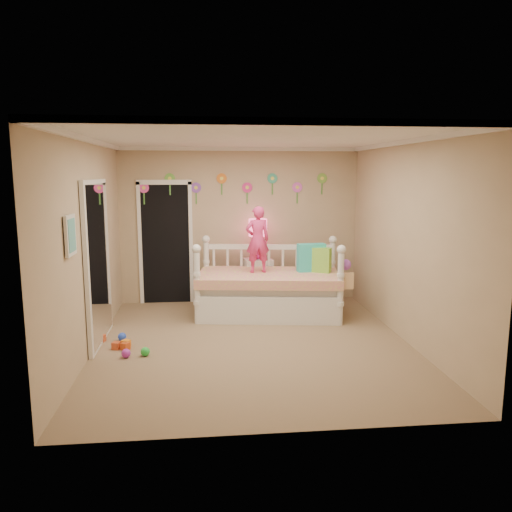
{
  "coord_description": "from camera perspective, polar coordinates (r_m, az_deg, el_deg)",
  "views": [
    {
      "loc": [
        -0.6,
        -6.13,
        2.18
      ],
      "look_at": [
        0.1,
        0.6,
        1.05
      ],
      "focal_mm": 34.99,
      "sensor_mm": 36.0,
      "label": 1
    }
  ],
  "objects": [
    {
      "name": "child",
      "position": [
        7.63,
        0.18,
        1.89
      ],
      "size": [
        0.4,
        0.29,
        1.02
      ],
      "primitive_type": "imported",
      "rotation": [
        0.0,
        0.0,
        3.27
      ],
      "color": "#E93578",
      "rests_on": "daybed"
    },
    {
      "name": "toy_scatter",
      "position": [
        6.82,
        -14.73,
        -9.01
      ],
      "size": [
        0.81,
        1.31,
        0.11
      ],
      "primitive_type": null,
      "rotation": [
        0.0,
        0.0,
        -0.01
      ],
      "color": "#996666",
      "rests_on": "floor"
    },
    {
      "name": "pillow_lime",
      "position": [
        7.78,
        7.07,
        -0.42
      ],
      "size": [
        0.42,
        0.33,
        0.38
      ],
      "primitive_type": "cube",
      "rotation": [
        0.0,
        0.0,
        -0.53
      ],
      "color": "#82CA3D",
      "rests_on": "daybed"
    },
    {
      "name": "floor",
      "position": [
        6.54,
        -0.33,
        -10.0
      ],
      "size": [
        4.0,
        4.5,
        0.01
      ],
      "primitive_type": "cube",
      "color": "#7F684C",
      "rests_on": "ground"
    },
    {
      "name": "hanging_bag",
      "position": [
        7.32,
        10.21,
        -2.16
      ],
      "size": [
        0.2,
        0.16,
        0.36
      ],
      "primitive_type": null,
      "color": "beige",
      "rests_on": "daybed"
    },
    {
      "name": "mirror_closet",
      "position": [
        6.67,
        -17.6,
        -0.72
      ],
      "size": [
        0.07,
        1.3,
        2.1
      ],
      "primitive_type": "cube",
      "color": "white",
      "rests_on": "left_wall"
    },
    {
      "name": "left_wall",
      "position": [
        6.35,
        -18.6,
        1.01
      ],
      "size": [
        0.01,
        4.5,
        2.6
      ],
      "primitive_type": "cube",
      "color": "tan",
      "rests_on": "floor"
    },
    {
      "name": "closet_doorway",
      "position": [
        8.47,
        -10.29,
        1.56
      ],
      "size": [
        0.9,
        0.04,
        2.07
      ],
      "primitive_type": "cube",
      "color": "black",
      "rests_on": "back_wall"
    },
    {
      "name": "flower_decals",
      "position": [
        8.39,
        -2.48,
        7.83
      ],
      "size": [
        3.4,
        0.02,
        0.5
      ],
      "primitive_type": null,
      "color": "#B2668C",
      "rests_on": "back_wall"
    },
    {
      "name": "table_lamp",
      "position": [
        8.29,
        0.21,
        2.7
      ],
      "size": [
        0.3,
        0.3,
        0.67
      ],
      "color": "#F82191",
      "rests_on": "nightstand"
    },
    {
      "name": "ceiling",
      "position": [
        6.18,
        -0.35,
        13.37
      ],
      "size": [
        4.0,
        4.5,
        0.01
      ],
      "primitive_type": "cube",
      "color": "white",
      "rests_on": "floor"
    },
    {
      "name": "daybed",
      "position": [
        7.7,
        1.46,
        -2.41
      ],
      "size": [
        2.33,
        1.47,
        1.19
      ],
      "primitive_type": null,
      "rotation": [
        0.0,
        0.0,
        -0.14
      ],
      "color": "white",
      "rests_on": "floor"
    },
    {
      "name": "right_wall",
      "position": [
        6.72,
        16.89,
        1.54
      ],
      "size": [
        0.01,
        4.5,
        2.6
      ],
      "primitive_type": "cube",
      "color": "tan",
      "rests_on": "floor"
    },
    {
      "name": "wall_picture",
      "position": [
        5.45,
        -20.47,
        2.23
      ],
      "size": [
        0.05,
        0.34,
        0.42
      ],
      "primitive_type": "cube",
      "color": "white",
      "rests_on": "left_wall"
    },
    {
      "name": "pillow_turquoise",
      "position": [
        7.8,
        6.33,
        -0.18
      ],
      "size": [
        0.45,
        0.19,
        0.43
      ],
      "primitive_type": "cube",
      "rotation": [
        0.0,
        0.0,
        0.1
      ],
      "color": "#29BECE",
      "rests_on": "daybed"
    },
    {
      "name": "back_wall",
      "position": [
        8.45,
        -1.84,
        3.49
      ],
      "size": [
        4.0,
        0.01,
        2.6
      ],
      "primitive_type": "cube",
      "color": "tan",
      "rests_on": "floor"
    },
    {
      "name": "crown_molding",
      "position": [
        6.18,
        -0.35,
        13.09
      ],
      "size": [
        4.0,
        4.5,
        0.06
      ],
      "primitive_type": null,
      "color": "white",
      "rests_on": "ceiling"
    },
    {
      "name": "nightstand",
      "position": [
        8.43,
        0.2,
        -2.86
      ],
      "size": [
        0.51,
        0.42,
        0.76
      ],
      "primitive_type": "cube",
      "rotation": [
        0.0,
        0.0,
        0.17
      ],
      "color": "white",
      "rests_on": "floor"
    }
  ]
}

